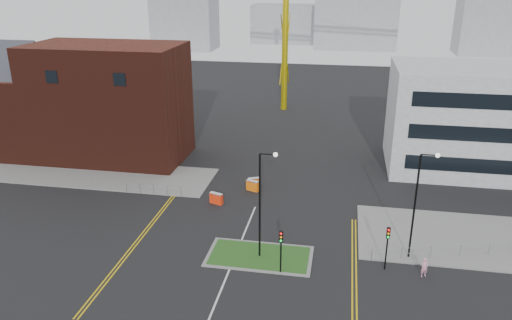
{
  "coord_description": "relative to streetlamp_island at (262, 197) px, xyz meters",
  "views": [
    {
      "loc": [
        8.02,
        -26.93,
        21.9
      ],
      "look_at": [
        0.07,
        17.02,
        5.0
      ],
      "focal_mm": 35.0,
      "sensor_mm": 36.0,
      "label": 1
    }
  ],
  "objects": [
    {
      "name": "skyline_c",
      "position": [
        42.78,
        117.0,
        8.59
      ],
      "size": [
        14.0,
        12.0,
        28.0
      ],
      "primitive_type": "cube",
      "color": "gray",
      "rests_on": "ground"
    },
    {
      "name": "traffic_light_right",
      "position": [
        9.78,
        -0.02,
        -2.85
      ],
      "size": [
        0.28,
        0.33,
        3.65
      ],
      "color": "black",
      "rests_on": "ground"
    },
    {
      "name": "barrier_right",
      "position": [
        -3.22,
        12.87,
        -4.79
      ],
      "size": [
        1.44,
        0.95,
        1.15
      ],
      "color": "orange",
      "rests_on": "ground"
    },
    {
      "name": "skyline_a",
      "position": [
        -42.22,
        112.0,
        5.59
      ],
      "size": [
        18.0,
        12.0,
        22.0
      ],
      "primitive_type": "cube",
      "color": "gray",
      "rests_on": "ground"
    },
    {
      "name": "yellow_left_b",
      "position": [
        -10.92,
        2.0,
        -5.41
      ],
      "size": [
        0.12,
        24.0,
        0.01
      ],
      "primitive_type": "cube",
      "color": "gold",
      "rests_on": "ground"
    },
    {
      "name": "office_block",
      "position": [
        23.79,
        23.97,
        0.59
      ],
      "size": [
        25.0,
        12.2,
        12.0
      ],
      "color": "#A3A5A8",
      "rests_on": "ground"
    },
    {
      "name": "skyline_d",
      "position": [
        -10.22,
        132.0,
        0.59
      ],
      "size": [
        30.0,
        12.0,
        12.0
      ],
      "primitive_type": "cube",
      "color": "gray",
      "rests_on": "ground"
    },
    {
      "name": "pavement_left",
      "position": [
        -22.22,
        14.0,
        -5.35
      ],
      "size": [
        28.0,
        8.0,
        0.12
      ],
      "primitive_type": "cube",
      "color": "slate",
      "rests_on": "ground"
    },
    {
      "name": "pedestrian",
      "position": [
        12.66,
        -0.53,
        -4.62
      ],
      "size": [
        0.69,
        0.58,
        1.6
      ],
      "primitive_type": "imported",
      "rotation": [
        0.0,
        0.0,
        0.41
      ],
      "color": "pink",
      "rests_on": "ground"
    },
    {
      "name": "traffic_light_island",
      "position": [
        1.78,
        -2.02,
        -2.85
      ],
      "size": [
        0.28,
        0.33,
        3.65
      ],
      "color": "black",
      "rests_on": "ground"
    },
    {
      "name": "island_kerb",
      "position": [
        -0.22,
        0.0,
        -5.37
      ],
      "size": [
        8.6,
        4.6,
        0.08
      ],
      "primitive_type": "cube",
      "color": "slate",
      "rests_on": "ground"
    },
    {
      "name": "yellow_left_a",
      "position": [
        -11.22,
        2.0,
        -5.41
      ],
      "size": [
        0.12,
        24.0,
        0.01
      ],
      "primitive_type": "cube",
      "color": "gold",
      "rests_on": "ground"
    },
    {
      "name": "streetlamp_island",
      "position": [
        0.0,
        0.0,
        0.0
      ],
      "size": [
        1.46,
        0.36,
        9.18
      ],
      "color": "black",
      "rests_on": "ground"
    },
    {
      "name": "barrier_mid",
      "position": [
        -6.22,
        9.09,
        -4.79
      ],
      "size": [
        1.43,
        0.88,
        1.14
      ],
      "color": "#FF310E",
      "rests_on": "ground"
    },
    {
      "name": "ground",
      "position": [
        -2.22,
        -8.0,
        -5.41
      ],
      "size": [
        200.0,
        200.0,
        0.0
      ],
      "primitive_type": "plane",
      "color": "black",
      "rests_on": "ground"
    },
    {
      "name": "railing_right",
      "position": [
        18.28,
        3.5,
        -4.63
      ],
      "size": [
        19.05,
        5.05,
        1.1
      ],
      "color": "gray",
      "rests_on": "ground"
    },
    {
      "name": "centre_line",
      "position": [
        -2.22,
        -6.0,
        -5.41
      ],
      "size": [
        0.15,
        30.0,
        0.01
      ],
      "primitive_type": "cube",
      "color": "silver",
      "rests_on": "ground"
    },
    {
      "name": "pavement_right",
      "position": [
        19.78,
        6.0,
        -5.35
      ],
      "size": [
        24.0,
        10.0,
        0.12
      ],
      "primitive_type": "cube",
      "color": "slate",
      "rests_on": "ground"
    },
    {
      "name": "yellow_right_a",
      "position": [
        7.28,
        -2.0,
        -5.41
      ],
      "size": [
        0.12,
        20.0,
        0.01
      ],
      "primitive_type": "cube",
      "color": "gold",
      "rests_on": "ground"
    },
    {
      "name": "skyline_b",
      "position": [
        7.78,
        122.0,
        2.59
      ],
      "size": [
        24.0,
        12.0,
        16.0
      ],
      "primitive_type": "cube",
      "color": "gray",
      "rests_on": "ground"
    },
    {
      "name": "barrier_left",
      "position": [
        -3.22,
        13.84,
        -4.84
      ],
      "size": [
        1.33,
        0.88,
        1.07
      ],
      "color": "#DE5F0C",
      "rests_on": "ground"
    },
    {
      "name": "yellow_right_b",
      "position": [
        7.58,
        -2.0,
        -5.41
      ],
      "size": [
        0.12,
        20.0,
        0.01
      ],
      "primitive_type": "cube",
      "color": "gold",
      "rests_on": "ground"
    },
    {
      "name": "grass_island",
      "position": [
        -0.22,
        0.0,
        -5.35
      ],
      "size": [
        8.0,
        4.0,
        0.12
      ],
      "primitive_type": "cube",
      "color": "#1B4416",
      "rests_on": "ground"
    },
    {
      "name": "brick_building",
      "position": [
        -25.19,
        20.0,
        1.44
      ],
      "size": [
        24.2,
        10.07,
        14.24
      ],
      "color": "#401810",
      "rests_on": "ground"
    },
    {
      "name": "streetlamp_right_near",
      "position": [
        12.0,
        2.0,
        0.0
      ],
      "size": [
        1.46,
        0.36,
        9.18
      ],
      "color": "black",
      "rests_on": "ground"
    },
    {
      "name": "railing_left",
      "position": [
        -13.22,
        10.0,
        -4.67
      ],
      "size": [
        6.05,
        0.05,
        1.1
      ],
      "color": "gray",
      "rests_on": "ground"
    }
  ]
}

